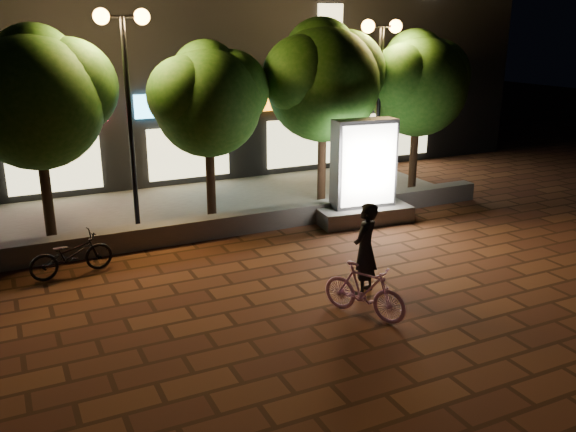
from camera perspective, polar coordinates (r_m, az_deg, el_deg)
ground at (r=11.30m, az=-0.57°, el=-8.00°), size 80.00×80.00×0.00m
retaining_wall at (r=14.67m, az=-7.27°, el=-1.03°), size 16.00×0.45×0.50m
sidewalk at (r=17.02m, az=-9.96°, el=0.69°), size 16.00×5.00×0.08m
building_block at (r=22.66m, az=-15.48°, el=17.13°), size 28.00×8.12×11.30m
tree_left at (r=14.80m, az=-22.62°, el=10.63°), size 3.60×3.00×4.89m
tree_mid at (r=15.59m, az=-7.51°, el=11.21°), size 3.24×2.70×4.50m
tree_right at (r=16.89m, az=3.40°, el=12.98°), size 3.72×3.10×5.07m
tree_far_right at (r=18.67m, az=12.21°, el=12.43°), size 3.48×2.90×4.76m
street_lamp_left at (r=14.74m, az=-15.08°, el=13.61°), size 1.26×0.36×5.18m
street_lamp_right at (r=17.51m, az=8.71°, el=14.04°), size 1.26×0.36×4.98m
ad_kiosk at (r=15.67m, az=7.08°, el=3.30°), size 2.57×1.47×2.66m
scooter_pink at (r=10.64m, az=7.22°, el=-6.99°), size 1.14×1.62×0.96m
rider at (r=11.39m, az=7.29°, el=-3.09°), size 0.77×0.71×1.78m
scooter_parked at (r=13.05m, az=-19.78°, el=-3.44°), size 1.74×0.84×0.87m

